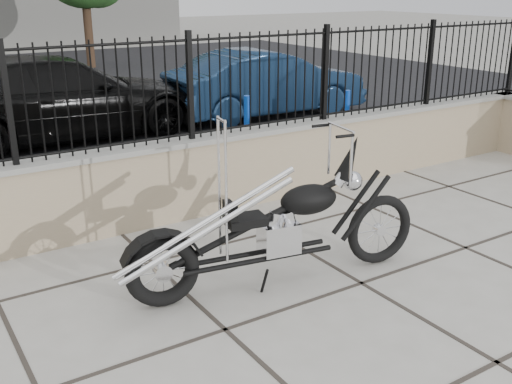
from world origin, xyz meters
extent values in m
plane|color=#99968E|center=(0.00, 0.00, 0.00)|extent=(90.00, 90.00, 0.00)
cube|color=gray|center=(0.00, 2.50, 0.48)|extent=(14.00, 0.36, 0.96)
cube|color=black|center=(0.00, 2.50, 1.56)|extent=(14.00, 0.08, 1.20)
imported|color=black|center=(0.70, 7.22, 0.76)|extent=(5.30, 2.31, 1.52)
imported|color=#112540|center=(4.98, 6.86, 0.70)|extent=(4.33, 1.68, 1.41)
cylinder|color=#0C53B4|center=(3.17, 4.74, 0.46)|extent=(0.14, 0.14, 0.93)
cylinder|color=#0C20BA|center=(5.25, 4.58, 0.43)|extent=(0.12, 0.12, 0.85)
cylinder|color=#382619|center=(4.36, 16.74, 1.41)|extent=(0.28, 0.28, 2.82)
camera|label=1|loc=(-2.10, -3.74, 2.70)|focal=42.00mm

